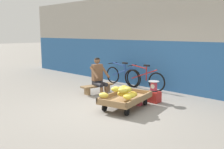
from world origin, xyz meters
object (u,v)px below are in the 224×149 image
object	(u,v)px
weighing_scale	(154,86)
bicycle_far_left	(144,79)
bicycle_near_left	(123,76)
plastic_crate	(153,97)
low_bench	(97,87)
vendor_seated	(99,76)
shopping_bag	(139,101)
banana_cart	(126,99)

from	to	relation	value
weighing_scale	bicycle_far_left	xyz separation A→B (m)	(-1.16, 1.10, -0.10)
bicycle_near_left	plastic_crate	bearing A→B (deg)	-27.65
low_bench	vendor_seated	distance (m)	0.38
bicycle_far_left	shopping_bag	bearing A→B (deg)	-57.23
plastic_crate	bicycle_far_left	distance (m)	1.61
low_bench	shopping_bag	bearing A→B (deg)	-5.73
low_bench	shopping_bag	world-z (taller)	low_bench
vendor_seated	shopping_bag	distance (m)	1.78
banana_cart	plastic_crate	distance (m)	1.00
banana_cart	vendor_seated	distance (m)	1.78
banana_cart	weighing_scale	world-z (taller)	weighing_scale
vendor_seated	weighing_scale	size ratio (longest dim) A/B	3.80
banana_cart	bicycle_near_left	size ratio (longest dim) A/B	0.95
shopping_bag	bicycle_near_left	bearing A→B (deg)	140.66
low_bench	vendor_seated	world-z (taller)	vendor_seated
low_bench	vendor_seated	size ratio (longest dim) A/B	0.99
banana_cart	shopping_bag	distance (m)	0.46
low_bench	bicycle_near_left	size ratio (longest dim) A/B	0.68
plastic_crate	weighing_scale	size ratio (longest dim) A/B	1.20
banana_cart	vendor_seated	xyz separation A→B (m)	(-1.64, 0.60, 0.33)
banana_cart	bicycle_near_left	world-z (taller)	bicycle_near_left
plastic_crate	low_bench	bearing A→B (deg)	-169.15
banana_cart	low_bench	world-z (taller)	banana_cart
banana_cart	weighing_scale	distance (m)	1.02
banana_cart	weighing_scale	size ratio (longest dim) A/B	5.27
banana_cart	weighing_scale	bearing A→B (deg)	79.77
plastic_crate	bicycle_near_left	xyz separation A→B (m)	(-2.12, 1.11, 0.20)
bicycle_near_left	vendor_seated	bearing A→B (deg)	-78.46
plastic_crate	weighing_scale	bearing A→B (deg)	-90.00
weighing_scale	bicycle_near_left	xyz separation A→B (m)	(-2.12, 1.11, -0.10)
low_bench	shopping_bag	distance (m)	1.82
weighing_scale	shopping_bag	size ratio (longest dim) A/B	1.25
vendor_seated	shopping_bag	world-z (taller)	vendor_seated
vendor_seated	shopping_bag	bearing A→B (deg)	-5.41
vendor_seated	weighing_scale	world-z (taller)	vendor_seated
banana_cart	bicycle_near_left	xyz separation A→B (m)	(-1.95, 2.09, 0.11)
banana_cart	vendor_seated	bearing A→B (deg)	160.06
shopping_bag	plastic_crate	bearing A→B (deg)	79.67
plastic_crate	bicycle_near_left	distance (m)	2.41
bicycle_near_left	shopping_bag	world-z (taller)	bicycle_near_left
low_bench	plastic_crate	size ratio (longest dim) A/B	3.14
vendor_seated	plastic_crate	bearing A→B (deg)	11.91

